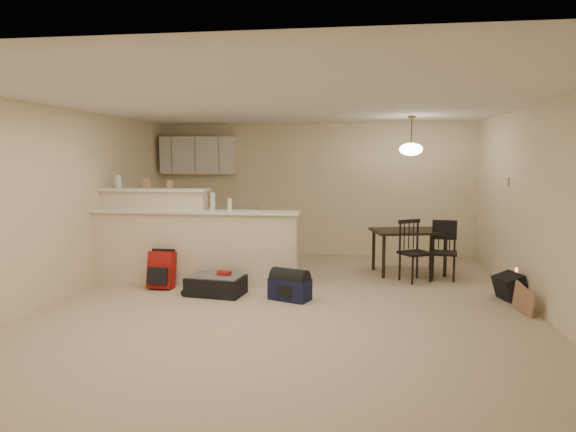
% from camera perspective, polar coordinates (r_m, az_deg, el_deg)
% --- Properties ---
extents(room, '(7.00, 7.02, 2.50)m').
position_cam_1_polar(room, '(6.31, 0.04, 1.10)').
color(room, '#C5B197').
rests_on(room, ground).
extents(breakfast_bar, '(3.08, 0.58, 1.39)m').
position_cam_1_polar(breakfast_bar, '(7.76, -11.95, -2.83)').
color(breakfast_bar, beige).
rests_on(breakfast_bar, ground).
extents(upper_cabinets, '(1.40, 0.34, 0.70)m').
position_cam_1_polar(upper_cabinets, '(10.02, -9.98, 6.66)').
color(upper_cabinets, white).
rests_on(upper_cabinets, room).
extents(kitchen_counter, '(1.80, 0.60, 0.90)m').
position_cam_1_polar(kitchen_counter, '(9.93, -8.95, -1.71)').
color(kitchen_counter, white).
rests_on(kitchen_counter, ground).
extents(thermostat, '(0.02, 0.12, 0.12)m').
position_cam_1_polar(thermostat, '(8.07, 23.18, 3.51)').
color(thermostat, beige).
rests_on(thermostat, room).
extents(jar, '(0.10, 0.10, 0.20)m').
position_cam_1_polar(jar, '(8.19, -18.35, 3.66)').
color(jar, silver).
rests_on(jar, breakfast_bar).
extents(cereal_box, '(0.10, 0.07, 0.16)m').
position_cam_1_polar(cereal_box, '(8.00, -15.38, 3.56)').
color(cereal_box, '#A27654').
rests_on(cereal_box, breakfast_bar).
extents(small_box, '(0.08, 0.06, 0.12)m').
position_cam_1_polar(small_box, '(7.87, -12.96, 3.43)').
color(small_box, '#A27654').
rests_on(small_box, breakfast_bar).
extents(bottle_a, '(0.07, 0.07, 0.26)m').
position_cam_1_polar(bottle_a, '(7.45, -8.37, 1.60)').
color(bottle_a, silver).
rests_on(bottle_a, breakfast_bar).
extents(bottle_b, '(0.06, 0.06, 0.18)m').
position_cam_1_polar(bottle_b, '(7.38, -6.48, 1.27)').
color(bottle_b, silver).
rests_on(bottle_b, breakfast_bar).
extents(dining_table, '(1.27, 0.99, 0.71)m').
position_cam_1_polar(dining_table, '(8.41, 13.27, -2.08)').
color(dining_table, black).
rests_on(dining_table, ground).
extents(pendant_lamp, '(0.36, 0.36, 0.62)m').
position_cam_1_polar(pendant_lamp, '(8.33, 13.51, 7.29)').
color(pendant_lamp, brown).
rests_on(pendant_lamp, room).
extents(dining_chair_near, '(0.54, 0.54, 0.92)m').
position_cam_1_polar(dining_chair_near, '(7.90, 13.97, -3.82)').
color(dining_chair_near, black).
rests_on(dining_chair_near, ground).
extents(dining_chair_far, '(0.44, 0.42, 0.87)m').
position_cam_1_polar(dining_chair_far, '(8.14, 16.92, -3.77)').
color(dining_chair_far, black).
rests_on(dining_chair_far, ground).
extents(suitcase, '(0.80, 0.57, 0.25)m').
position_cam_1_polar(suitcase, '(7.07, -8.01, -7.66)').
color(suitcase, black).
rests_on(suitcase, ground).
extents(red_backpack, '(0.36, 0.23, 0.52)m').
position_cam_1_polar(red_backpack, '(7.53, -13.86, -5.84)').
color(red_backpack, '#AA1713').
rests_on(red_backpack, ground).
extents(navy_duffel, '(0.59, 0.46, 0.28)m').
position_cam_1_polar(navy_duffel, '(6.75, 0.21, -8.13)').
color(navy_duffel, '#12183B').
rests_on(navy_duffel, ground).
extents(black_daypack, '(0.36, 0.44, 0.33)m').
position_cam_1_polar(black_daypack, '(7.31, 23.50, -7.32)').
color(black_daypack, black).
rests_on(black_daypack, ground).
extents(cardboard_sheet, '(0.11, 0.43, 0.33)m').
position_cam_1_polar(cardboard_sheet, '(6.74, 24.72, -8.52)').
color(cardboard_sheet, '#A27654').
rests_on(cardboard_sheet, ground).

